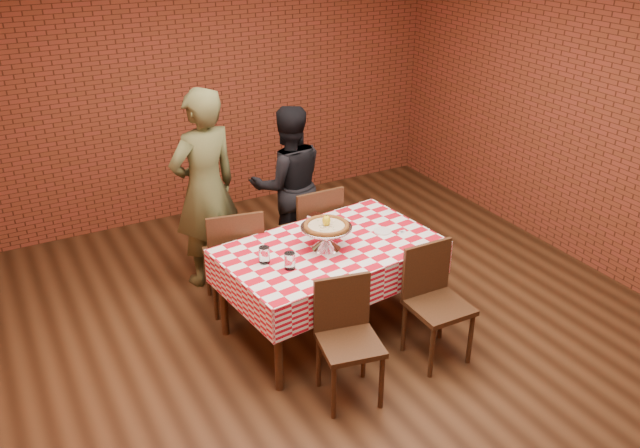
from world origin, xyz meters
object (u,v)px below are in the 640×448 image
Objects in this scene: chair_near_right at (439,307)px; chair_near_left at (350,345)px; chair_far_left at (233,256)px; pizza at (326,226)px; chair_far_right at (310,231)px; water_glass_left at (290,261)px; diner_black at (288,184)px; water_glass_right at (264,255)px; condiment_caddy at (315,223)px; diner_olive at (205,189)px; table at (330,288)px; pizza_stand at (326,237)px.

chair_near_left is at bearing -174.02° from chair_near_right.
pizza is at bearing 135.79° from chair_far_left.
chair_far_right is (0.54, 1.60, 0.02)m from chair_near_left.
chair_near_left is (0.14, -0.63, -0.38)m from water_glass_left.
pizza reaches higher than chair_near_left.
chair_far_right is 0.61× the size of diner_black.
chair_far_left reaches higher than water_glass_right.
pizza is at bearing 21.33° from water_glass_left.
condiment_caddy is 1.18m from chair_near_right.
diner_olive is at bearing 13.56° from diner_black.
chair_far_right is at bearing 40.66° from condiment_caddy.
water_glass_left is 1.56m from diner_black.
diner_black is at bearing 78.36° from table.
diner_black is (0.26, 1.24, 0.38)m from table.
chair_far_left is 0.62× the size of diner_black.
table is 0.57m from pizza.
water_glass_right is at bearing 126.87° from water_glass_left.
pizza_stand is at bearing 0.00° from pizza.
table is 0.47m from pizza_stand.
pizza is 0.43m from water_glass_left.
chair_far_right is (-0.28, 1.53, 0.02)m from chair_near_right.
pizza_stand reaches higher than condiment_caddy.
pizza_stand is at bearing 135.79° from chair_far_left.
pizza_stand is 0.99m from chair_near_right.
chair_near_right is at bearing 108.31° from diner_black.
chair_far_left is at bearing 127.19° from table.
condiment_caddy reaches higher than chair_near_left.
table is at bearing 73.11° from chair_far_right.
chair_near_right is at bearing 16.54° from chair_near_left.
diner_olive is at bearing -25.33° from chair_far_right.
pizza is at bearing 180.00° from pizza_stand.
chair_far_left reaches higher than chair_near_right.
condiment_caddy is at bearing 85.86° from table.
chair_far_left reaches higher than chair_near_left.
table is at bearing 88.90° from diner_black.
condiment_caddy is at bearing 86.81° from diner_black.
chair_far_left is 0.79m from chair_far_right.
diner_black is at bearing 56.99° from water_glass_right.
chair_far_left is 0.65m from diner_olive.
pizza reaches higher than pizza_stand.
diner_olive is at bearing 96.48° from condiment_caddy.
diner_black is at bearing 50.21° from condiment_caddy.
chair_far_left reaches higher than table.
diner_black is (0.79, 0.54, 0.29)m from chair_far_left.
diner_olive is (-1.09, 1.92, 0.45)m from chair_near_right.
water_glass_left is at bearing -158.67° from pizza_stand.
diner_black reaches higher than water_glass_right.
chair_near_right is 0.96× the size of chair_far_right.
diner_olive is at bearing 115.36° from table.
pizza is 0.99m from chair_far_left.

